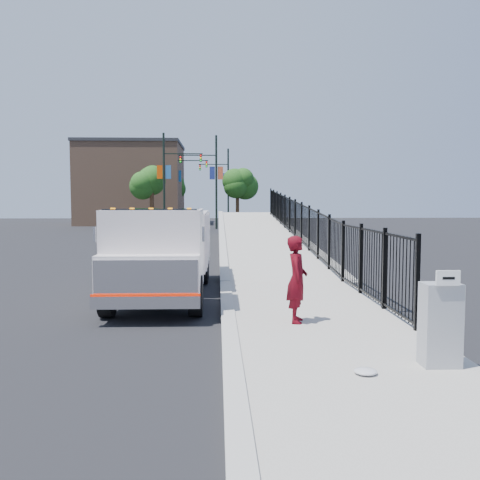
{
  "coord_description": "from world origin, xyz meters",
  "views": [
    {
      "loc": [
        -0.22,
        -11.85,
        2.62
      ],
      "look_at": [
        0.36,
        2.0,
        1.55
      ],
      "focal_mm": 40.0,
      "sensor_mm": 36.0,
      "label": 1
    }
  ],
  "objects": [
    {
      "name": "debris",
      "position": [
        1.89,
        -4.47,
        0.16
      ],
      "size": [
        0.34,
        0.34,
        0.08
      ],
      "primitive_type": "ellipsoid",
      "color": "silver",
      "rests_on": "sidewalk"
    },
    {
      "name": "ground",
      "position": [
        0.0,
        0.0,
        0.0
      ],
      "size": [
        120.0,
        120.0,
        0.0
      ],
      "primitive_type": "plane",
      "color": "black",
      "rests_on": "ground"
    },
    {
      "name": "arrow_sign",
      "position": [
        3.1,
        -4.35,
        1.48
      ],
      "size": [
        0.35,
        0.04,
        0.22
      ],
      "primitive_type": "cube",
      "color": "white",
      "rests_on": "utility_cabinet"
    },
    {
      "name": "light_pole_1",
      "position": [
        -0.63,
        34.18,
        4.36
      ],
      "size": [
        3.78,
        0.22,
        8.0
      ],
      "color": "black",
      "rests_on": "ground"
    },
    {
      "name": "tree_2",
      "position": [
        -5.05,
        46.59,
        3.94
      ],
      "size": [
        2.49,
        2.49,
        5.24
      ],
      "color": "#382314",
      "rests_on": "ground"
    },
    {
      "name": "light_pole_3",
      "position": [
        0.63,
        46.36,
        4.36
      ],
      "size": [
        3.78,
        0.22,
        8.0
      ],
      "color": "black",
      "rests_on": "ground"
    },
    {
      "name": "light_pole_2",
      "position": [
        -4.02,
        40.6,
        4.36
      ],
      "size": [
        3.77,
        0.22,
        8.0
      ],
      "color": "black",
      "rests_on": "ground"
    },
    {
      "name": "light_pole_0",
      "position": [
        -4.33,
        32.68,
        4.36
      ],
      "size": [
        3.77,
        0.22,
        8.0
      ],
      "color": "black",
      "rests_on": "ground"
    },
    {
      "name": "tree_0",
      "position": [
        -5.83,
        34.13,
        3.94
      ],
      "size": [
        2.53,
        2.53,
        5.27
      ],
      "color": "#382314",
      "rests_on": "ground"
    },
    {
      "name": "worker",
      "position": [
        1.38,
        -1.23,
        1.0
      ],
      "size": [
        0.51,
        0.69,
        1.76
      ],
      "primitive_type": "imported",
      "rotation": [
        0.0,
        0.0,
        1.43
      ],
      "color": "#4D050E",
      "rests_on": "sidewalk"
    },
    {
      "name": "ramp",
      "position": [
        2.12,
        16.0,
        0.0
      ],
      "size": [
        3.95,
        24.06,
        3.19
      ],
      "primitive_type": "cube",
      "rotation": [
        0.06,
        0.0,
        0.0
      ],
      "color": "#9E998E",
      "rests_on": "ground"
    },
    {
      "name": "utility_cabinet",
      "position": [
        3.1,
        -4.13,
        0.75
      ],
      "size": [
        0.55,
        0.4,
        1.25
      ],
      "primitive_type": "cube",
      "color": "gray",
      "rests_on": "sidewalk"
    },
    {
      "name": "sidewalk",
      "position": [
        1.93,
        -2.0,
        0.06
      ],
      "size": [
        3.55,
        12.0,
        0.12
      ],
      "primitive_type": "cube",
      "color": "#9E998E",
      "rests_on": "ground"
    },
    {
      "name": "truck",
      "position": [
        -1.67,
        2.36,
        1.36
      ],
      "size": [
        2.38,
        7.08,
        2.42
      ],
      "rotation": [
        0.0,
        0.0,
        -0.01
      ],
      "color": "black",
      "rests_on": "ground"
    },
    {
      "name": "iron_fence",
      "position": [
        3.55,
        12.0,
        0.9
      ],
      "size": [
        0.1,
        28.0,
        1.8
      ],
      "primitive_type": "cube",
      "color": "black",
      "rests_on": "ground"
    },
    {
      "name": "tree_1",
      "position": [
        1.75,
        41.21,
        3.93
      ],
      "size": [
        2.44,
        2.44,
        5.22
      ],
      "color": "#382314",
      "rests_on": "ground"
    },
    {
      "name": "building",
      "position": [
        -9.0,
        44.0,
        4.0
      ],
      "size": [
        10.0,
        10.0,
        8.0
      ],
      "primitive_type": "cube",
      "color": "#8C664C",
      "rests_on": "ground"
    },
    {
      "name": "curb",
      "position": [
        0.0,
        -2.0,
        0.08
      ],
      "size": [
        0.3,
        12.0,
        0.16
      ],
      "primitive_type": "cube",
      "color": "#ADAAA3",
      "rests_on": "ground"
    }
  ]
}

